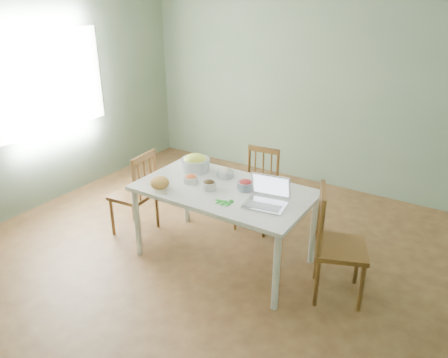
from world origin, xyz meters
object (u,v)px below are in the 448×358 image
Objects in this scene: chair_far at (256,191)px; laptop at (265,193)px; bowl_squash at (195,163)px; dining_table at (224,224)px; chair_left at (133,193)px; chair_right at (341,245)px; bread_boule at (160,183)px.

chair_far is 2.55× the size of laptop.
chair_far is 0.80m from bowl_squash.
bowl_squash is (-0.49, 0.22, 0.48)m from dining_table.
chair_left is at bearing -175.93° from dining_table.
dining_table is at bearing 158.39° from laptop.
chair_right reaches higher than chair_left.
chair_right reaches higher than chair_far.
chair_right is at bearing 13.18° from bread_boule.
chair_far is at bearing 47.96° from bowl_squash.
dining_table is at bearing 32.34° from bread_boule.
dining_table is at bearing 88.53° from chair_left.
chair_left reaches higher than bread_boule.
chair_right is 1.75m from bread_boule.
chair_left is at bearing 169.97° from laptop.
bowl_squash is at bearing 109.55° from chair_left.
chair_right reaches higher than bowl_squash.
chair_right is 5.61× the size of bread_boule.
chair_far is 1.36m from chair_right.
bread_boule is (0.62, -0.25, 0.36)m from chair_left.
bread_boule is at bearing -119.10° from chair_far.
bowl_squash reaches higher than bread_boule.
laptop reaches higher than dining_table.
chair_left is 0.76m from bread_boule.
laptop is (1.01, 0.22, 0.06)m from bread_boule.
chair_left is at bearing -148.28° from chair_far.
chair_far is 1.36m from chair_left.
laptop is at bearing -62.22° from chair_far.
chair_far is at bearing 39.50° from chair_right.
bread_boule is at bearing -176.91° from laptop.
dining_table is 9.20× the size of bread_boule.
bowl_squash is at bearing 87.63° from bread_boule.
bowl_squash reaches higher than dining_table.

